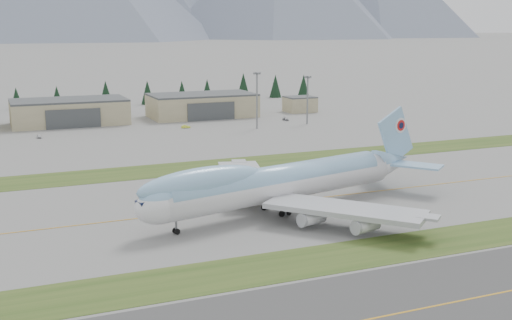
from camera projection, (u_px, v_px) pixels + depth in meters
name	position (u px, v px, depth m)	size (l,w,h in m)	color
ground	(218.00, 209.00, 147.60)	(7000.00, 7000.00, 0.00)	gray
grass_strip_near	(289.00, 265.00, 113.28)	(400.00, 14.00, 0.08)	#2F4B1A
grass_strip_far	(167.00, 170.00, 188.25)	(400.00, 18.00, 0.08)	#2F4B1A
taxiway_line_main	(218.00, 209.00, 147.60)	(400.00, 0.40, 0.02)	#C48517
boeing_747_freighter	(279.00, 182.00, 144.08)	(81.25, 68.05, 21.34)	silver
hangar_center	(69.00, 112.00, 276.24)	(48.00, 26.60, 10.80)	gray
hangar_right	(202.00, 105.00, 298.89)	(48.00, 26.60, 10.80)	gray
control_shed	(300.00, 104.00, 316.38)	(14.00, 12.00, 7.60)	gray
floodlight_masts	(107.00, 98.00, 240.27)	(180.60, 7.39, 23.09)	slate
service_vehicle_a	(39.00, 138.00, 242.37)	(1.57, 3.89, 1.33)	silver
service_vehicle_b	(186.00, 128.00, 266.17)	(1.34, 3.82, 1.26)	#CFE038
service_vehicle_c	(286.00, 120.00, 287.91)	(1.83, 4.51, 1.31)	#98989C
conifer_belt	(85.00, 93.00, 338.28)	(263.21, 14.03, 16.88)	black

